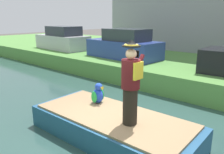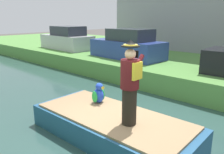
# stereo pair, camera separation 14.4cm
# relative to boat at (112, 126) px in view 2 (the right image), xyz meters

# --- Properties ---
(ground_plane) EXTENTS (80.00, 80.00, 0.00)m
(ground_plane) POSITION_rel_boat_xyz_m (0.00, -0.22, -0.40)
(ground_plane) COLOR #4C4742
(canal_water) EXTENTS (6.99, 48.00, 0.10)m
(canal_water) POSITION_rel_boat_xyz_m (0.00, -0.22, -0.35)
(canal_water) COLOR #2D4C47
(canal_water) RESTS_ON ground
(boat) EXTENTS (1.90, 4.24, 0.61)m
(boat) POSITION_rel_boat_xyz_m (0.00, 0.00, 0.00)
(boat) COLOR #23517A
(boat) RESTS_ON canal_water
(person_pirate) EXTENTS (0.61, 0.42, 1.85)m
(person_pirate) POSITION_rel_boat_xyz_m (-0.11, -0.61, 1.23)
(person_pirate) COLOR black
(person_pirate) RESTS_ON boat
(parrot_plush) EXTENTS (0.36, 0.34, 0.57)m
(parrot_plush) POSITION_rel_boat_xyz_m (0.32, 0.81, 0.55)
(parrot_plush) COLOR blue
(parrot_plush) RESTS_ON boat
(parked_car_blue) EXTENTS (1.94, 4.10, 1.50)m
(parked_car_blue) POSITION_rel_boat_xyz_m (5.48, 3.97, 1.16)
(parked_car_blue) COLOR #2D4293
(parked_car_blue) RESTS_ON grass_bank_far
(parked_car_silver) EXTENTS (1.88, 4.07, 1.50)m
(parked_car_silver) POSITION_rel_boat_xyz_m (5.48, 9.20, 1.16)
(parked_car_silver) COLOR #B7B7BC
(parked_car_silver) RESTS_ON grass_bank_far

